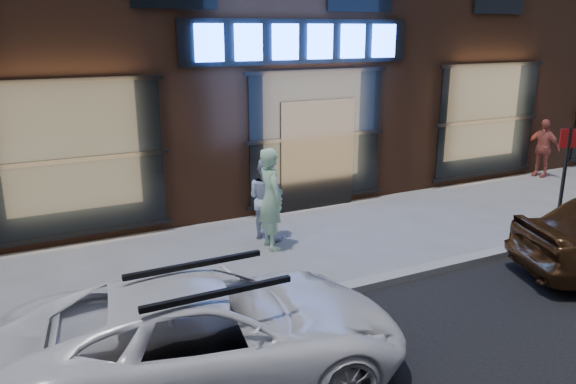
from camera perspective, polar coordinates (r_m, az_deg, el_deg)
name	(u,v)px	position (r m, az deg, el deg)	size (l,w,h in m)	color
ground	(433,272)	(9.64, 14.54, -7.85)	(90.00, 90.00, 0.00)	slate
curb	(433,268)	(9.62, 14.56, -7.52)	(60.00, 0.25, 0.12)	gray
man_bowtie	(271,199)	(10.03, -1.75, -0.71)	(0.68, 0.44, 1.86)	#ACE3B4
man_cap	(266,198)	(10.57, -2.25, -0.64)	(0.76, 0.59, 1.57)	white
passerby	(542,148)	(16.60, 24.43, 4.10)	(0.91, 0.38, 1.55)	#C75F52
white_suv	(208,334)	(6.43, -8.11, -14.07)	(2.05, 4.45, 1.24)	white
sign_post	(564,174)	(11.46, 26.25, 1.67)	(0.32, 0.16, 2.15)	#262628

